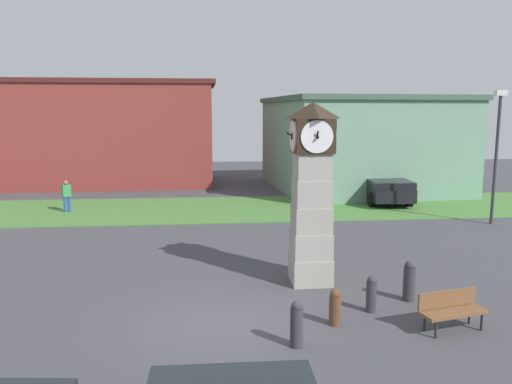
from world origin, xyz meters
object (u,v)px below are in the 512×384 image
Objects in this scene: bollard_near_tower at (409,280)px; pickup_truck at (382,185)px; street_lamp_near_road at (497,147)px; bollard_end_row at (297,324)px; bollard_mid_row at (371,294)px; bench at (451,308)px; bollard_far_row at (335,307)px; clock_tower at (312,195)px; pedestrian_near_bench at (66,194)px.

pickup_truck reaches higher than bollard_near_tower.
pickup_truck is 7.15m from street_lamp_near_road.
pickup_truck is at bearing 65.02° from bollard_end_row.
bollard_mid_row is 1.94m from bench.
pickup_truck is (6.77, 15.90, 0.48)m from bollard_far_row.
clock_tower is at bearing 114.92° from bollard_mid_row.
bollard_near_tower is 2.74m from bollard_far_row.
pedestrian_near_bench reaches higher than bollard_end_row.
pickup_truck is (6.74, 12.86, -1.73)m from clock_tower.
street_lamp_near_road is (9.79, 9.94, 3.02)m from bollard_far_row.
bollard_mid_row is 0.58× the size of pedestrian_near_bench.
pedestrian_near_bench is at bearing 167.22° from street_lamp_near_road.
pickup_truck reaches higher than bollard_end_row.
bench is 1.03× the size of pedestrian_near_bench.
bollard_near_tower is 1.17× the size of bollard_mid_row.
bollard_mid_row is at bearing -133.14° from street_lamp_near_road.
bollard_mid_row is (1.09, -2.35, -2.18)m from clock_tower.
bollard_far_row is at bearing -148.35° from bollard_mid_row.
bollard_end_row is 0.19× the size of pickup_truck.
pickup_truck reaches higher than bollard_far_row.
bollard_near_tower reaches higher than bench.
bench is at bearing -10.78° from bollard_far_row.
street_lamp_near_road is (3.02, -5.96, 2.54)m from pickup_truck.
bollard_mid_row is 13.03m from street_lamp_near_road.
bollard_end_row is 0.62× the size of bench.
bollard_near_tower is at bearing 34.04° from bollard_end_row.
clock_tower reaches higher than bollard_near_tower.
bollard_near_tower is 15.21m from pickup_truck.
pickup_truck is 3.28× the size of pedestrian_near_bench.
street_lamp_near_road reaches higher than bollard_near_tower.
bollard_far_row is 1.51m from bollard_end_row.
pedestrian_near_bench is (-16.87, -1.45, -0.00)m from pickup_truck.
pickup_truck is 0.90× the size of street_lamp_near_road.
bollard_end_row is 15.73m from street_lamp_near_road.
bollard_mid_row is at bearing -152.64° from bollard_near_tower.
bollard_mid_row is 16.23m from pickup_truck.
clock_tower is at bearing 89.54° from bollard_far_row.
pedestrian_near_bench is at bearing 120.18° from bollard_end_row.
bollard_far_row is 0.55× the size of pedestrian_near_bench.
bench is 19.65m from pedestrian_near_bench.
bollard_end_row is at bearing -59.82° from pedestrian_near_bench.
bollard_near_tower reaches higher than bollard_end_row.
bollard_end_row is at bearing -105.64° from clock_tower.
bollard_end_row is at bearing -134.85° from street_lamp_near_road.
bollard_far_row is 0.15× the size of street_lamp_near_road.
bollard_end_row reaches higher than bollard_mid_row.
pedestrian_near_bench is at bearing 129.20° from bollard_mid_row.
bench is at bearing -49.55° from pedestrian_near_bench.
bench is at bearing 7.80° from bollard_end_row.
bollard_near_tower is at bearing 27.36° from bollard_mid_row.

